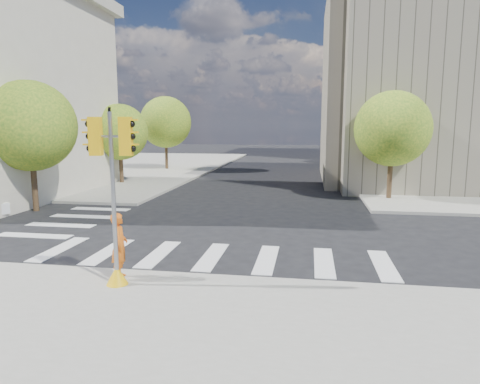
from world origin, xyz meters
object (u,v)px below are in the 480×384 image
Objects in this scene: lamp_far at (363,122)px; photographer at (119,246)px; traffic_signal at (114,212)px; lamp_near at (389,120)px.

lamp_far is 34.37m from photographer.
photographer is at bearing -107.01° from lamp_far.
traffic_signal is at bearing 171.32° from photographer.
lamp_near is at bearing -90.00° from lamp_far.
lamp_far is at bearing 90.00° from lamp_near.
traffic_signal is (-9.89, -19.15, -2.51)m from lamp_near.
lamp_far is at bearing -39.66° from photographer.
lamp_near is 21.70m from traffic_signal.
traffic_signal reaches higher than photographer.
lamp_near is 1.79× the size of traffic_signal.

